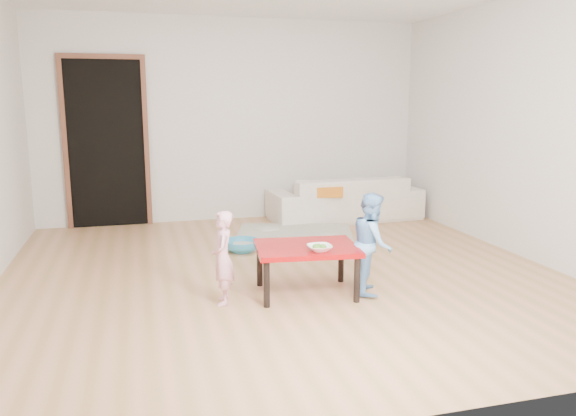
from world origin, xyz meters
name	(u,v)px	position (x,y,z in m)	size (l,w,h in m)	color
floor	(282,273)	(0.00, 0.00, 0.00)	(5.00, 5.00, 0.01)	#A47A46
back_wall	(234,121)	(0.00, 2.50, 1.30)	(5.00, 0.02, 2.60)	silver
right_wall	(525,128)	(2.50, 0.00, 1.30)	(0.02, 5.00, 2.60)	silver
doorway	(107,144)	(-1.60, 2.48, 1.02)	(1.02, 0.08, 2.11)	brown
sofa	(345,198)	(1.39, 2.05, 0.29)	(1.98, 0.78, 0.58)	beige
cushion	(321,190)	(0.99, 1.83, 0.45)	(0.48, 0.43, 0.13)	orange
red_table	(306,270)	(0.05, -0.59, 0.20)	(0.82, 0.61, 0.41)	#96080A
bowl	(320,248)	(0.10, -0.77, 0.43)	(0.19, 0.19, 0.05)	white
broccoli	(320,247)	(0.10, -0.77, 0.44)	(0.12, 0.12, 0.06)	#2D5919
child_pink	(223,258)	(-0.64, -0.63, 0.37)	(0.27, 0.18, 0.74)	pink
child_blue	(372,243)	(0.58, -0.69, 0.42)	(0.41, 0.32, 0.84)	#6BB4F8
basin	(242,246)	(-0.23, 0.83, 0.06)	(0.39, 0.39, 0.12)	teal
blanket	(295,237)	(0.45, 1.18, 0.03)	(1.31, 1.09, 0.07)	#AEAA9A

